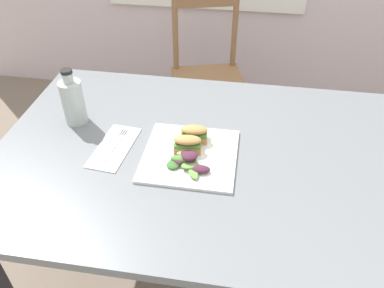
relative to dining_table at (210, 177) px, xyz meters
name	(u,v)px	position (x,y,z in m)	size (l,w,h in m)	color
dining_table	(210,177)	(0.00, 0.00, 0.00)	(1.42, 0.93, 0.74)	slate
chair_wooden_far	(208,78)	(-0.13, 1.00, -0.18)	(0.50, 0.50, 0.87)	#8E6642
plate_lunch	(190,155)	(-0.06, -0.03, 0.12)	(0.30, 0.30, 0.01)	white
sandwich_half_front	(187,144)	(-0.07, -0.01, 0.15)	(0.09, 0.06, 0.06)	tan
sandwich_half_back	(194,133)	(-0.06, 0.04, 0.15)	(0.09, 0.06, 0.06)	tan
salad_mixed_greens	(186,161)	(-0.07, -0.08, 0.14)	(0.14, 0.13, 0.04)	#6B9E47
napkin_folded	(114,147)	(-0.32, -0.03, 0.11)	(0.11, 0.23, 0.00)	white
fork_on_napkin	(116,143)	(-0.32, -0.01, 0.12)	(0.04, 0.19, 0.00)	silver
bottle_cold_brew	(74,103)	(-0.50, 0.10, 0.19)	(0.08, 0.08, 0.21)	black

